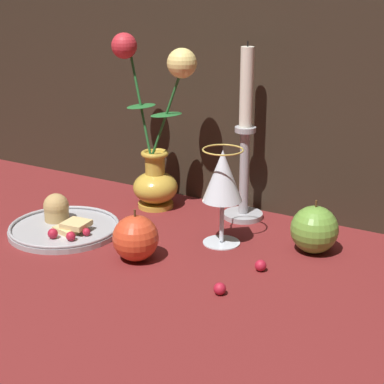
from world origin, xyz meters
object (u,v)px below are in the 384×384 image
Objects in this scene: apple_beside_vase at (314,229)px; apple_near_glass at (136,238)px; vase at (156,147)px; candlestick at (245,147)px; wine_glass at (222,179)px; plate_with_pastries at (63,224)px.

apple_near_glass is (-0.25, -0.18, -0.00)m from apple_beside_vase.
vase is 1.02× the size of candlestick.
apple_beside_vase is (0.16, 0.05, -0.08)m from wine_glass.
vase reaches higher than apple_beside_vase.
candlestick is at bearing 75.38° from apple_near_glass.
apple_near_glass reaches higher than plate_with_pastries.
vase reaches higher than apple_near_glass.
wine_glass reaches higher than plate_with_pastries.
candlestick is at bearing 41.96° from plate_with_pastries.
plate_with_pastries is at bearing -138.04° from candlestick.
plate_with_pastries is 1.19× the size of wine_glass.
candlestick is at bearing 154.32° from apple_beside_vase.
candlestick is (0.26, 0.24, 0.13)m from plate_with_pastries.
vase is 0.19m from candlestick.
plate_with_pastries is 0.20m from apple_near_glass.
apple_beside_vase is at bearing 17.21° from wine_glass.
candlestick is 0.30m from apple_near_glass.
candlestick reaches higher than apple_beside_vase.
plate_with_pastries is at bearing -112.76° from vase.
vase is at bearing 115.38° from apple_near_glass.
apple_beside_vase is at bearing 36.44° from apple_near_glass.
candlestick is at bearing 12.34° from vase.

